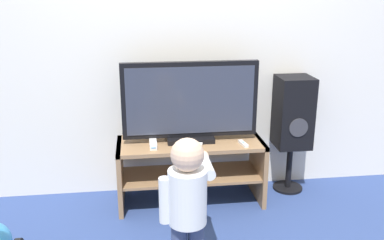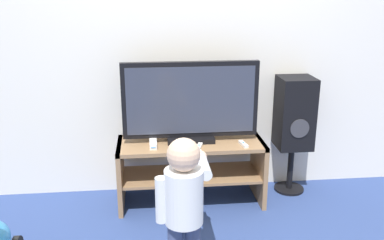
{
  "view_description": "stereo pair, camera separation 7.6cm",
  "coord_description": "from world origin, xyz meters",
  "px_view_note": "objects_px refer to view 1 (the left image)",
  "views": [
    {
      "loc": [
        -0.4,
        -2.94,
        1.72
      ],
      "look_at": [
        0.0,
        0.13,
        0.74
      ],
      "focal_mm": 40.0,
      "sensor_mm": 36.0,
      "label": 1
    },
    {
      "loc": [
        -0.33,
        -2.95,
        1.72
      ],
      "look_at": [
        0.0,
        0.13,
        0.74
      ],
      "focal_mm": 40.0,
      "sensor_mm": 36.0,
      "label": 2
    }
  ],
  "objects_px": {
    "television": "(190,103)",
    "child": "(188,197)",
    "remote_secondary": "(199,147)",
    "speaker_tower": "(293,115)",
    "remote_primary": "(243,144)",
    "game_console": "(153,144)"
  },
  "relations": [
    {
      "from": "remote_secondary",
      "to": "child",
      "type": "relative_size",
      "value": 0.15
    },
    {
      "from": "game_console",
      "to": "remote_secondary",
      "type": "distance_m",
      "value": 0.36
    },
    {
      "from": "television",
      "to": "child",
      "type": "height_order",
      "value": "television"
    },
    {
      "from": "remote_primary",
      "to": "speaker_tower",
      "type": "distance_m",
      "value": 0.55
    },
    {
      "from": "television",
      "to": "remote_secondary",
      "type": "distance_m",
      "value": 0.35
    },
    {
      "from": "remote_primary",
      "to": "remote_secondary",
      "type": "xyz_separation_m",
      "value": [
        -0.35,
        -0.02,
        0.0
      ]
    },
    {
      "from": "game_console",
      "to": "speaker_tower",
      "type": "distance_m",
      "value": 1.2
    },
    {
      "from": "television",
      "to": "speaker_tower",
      "type": "distance_m",
      "value": 0.9
    },
    {
      "from": "television",
      "to": "remote_primary",
      "type": "xyz_separation_m",
      "value": [
        0.4,
        -0.15,
        -0.3
      ]
    },
    {
      "from": "remote_primary",
      "to": "game_console",
      "type": "bearing_deg",
      "value": 174.92
    },
    {
      "from": "remote_secondary",
      "to": "child",
      "type": "bearing_deg",
      "value": -103.3
    },
    {
      "from": "television",
      "to": "remote_primary",
      "type": "relative_size",
      "value": 7.95
    },
    {
      "from": "television",
      "to": "remote_primary",
      "type": "distance_m",
      "value": 0.52
    },
    {
      "from": "speaker_tower",
      "to": "child",
      "type": "bearing_deg",
      "value": -134.3
    },
    {
      "from": "child",
      "to": "speaker_tower",
      "type": "xyz_separation_m",
      "value": [
        1.01,
        1.04,
        0.15
      ]
    },
    {
      "from": "remote_secondary",
      "to": "speaker_tower",
      "type": "bearing_deg",
      "value": 17.3
    },
    {
      "from": "game_console",
      "to": "speaker_tower",
      "type": "height_order",
      "value": "speaker_tower"
    },
    {
      "from": "remote_secondary",
      "to": "child",
      "type": "height_order",
      "value": "child"
    },
    {
      "from": "game_console",
      "to": "child",
      "type": "height_order",
      "value": "child"
    },
    {
      "from": "television",
      "to": "child",
      "type": "xyz_separation_m",
      "value": [
        -0.14,
        -0.95,
        -0.31
      ]
    },
    {
      "from": "child",
      "to": "speaker_tower",
      "type": "relative_size",
      "value": 0.9
    },
    {
      "from": "remote_secondary",
      "to": "remote_primary",
      "type": "bearing_deg",
      "value": 3.18
    }
  ]
}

